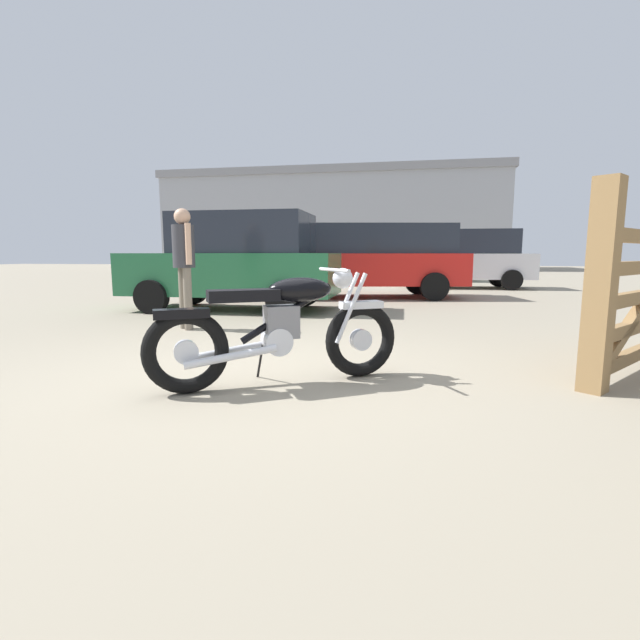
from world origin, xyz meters
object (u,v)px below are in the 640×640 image
red_hatchback_near (369,258)px  silver_sedan_mid (468,258)px  timber_gate (638,293)px  bystander (184,256)px  white_estate_far (236,261)px  vintage_motorcycle (281,329)px  blue_hatchback_right (413,257)px

red_hatchback_near → silver_sedan_mid: bearing=-137.6°
timber_gate → red_hatchback_near: red_hatchback_near is taller
timber_gate → bystander: (-5.02, 1.47, 0.32)m
timber_gate → white_estate_far: size_ratio=0.53×
timber_gate → vintage_motorcycle: bearing=146.5°
silver_sedan_mid → white_estate_far: size_ratio=1.01×
red_hatchback_near → silver_sedan_mid: size_ratio=1.25×
white_estate_far → blue_hatchback_right: 11.31m
bystander → silver_sedan_mid: size_ratio=0.42×
bystander → red_hatchback_near: 5.72m
silver_sedan_mid → white_estate_far: same height
silver_sedan_mid → blue_hatchback_right: silver_sedan_mid is taller
vintage_motorcycle → blue_hatchback_right: (1.23, 15.49, 0.49)m
vintage_motorcycle → timber_gate: 3.13m
red_hatchback_near → timber_gate: bearing=102.3°
blue_hatchback_right → bystander: bearing=86.9°
bystander → blue_hatchback_right: (3.28, 13.07, -0.08)m
timber_gate → bystander: 5.24m
vintage_motorcycle → bystander: bearing=99.3°
silver_sedan_mid → timber_gate: bearing=88.2°
timber_gate → blue_hatchback_right: (-1.74, 14.54, 0.24)m
blue_hatchback_right → silver_sedan_mid: bearing=122.6°
white_estate_far → blue_hatchback_right: white_estate_far is taller
red_hatchback_near → white_estate_far: (-2.22, -3.03, -0.02)m
red_hatchback_near → vintage_motorcycle: bearing=78.6°
white_estate_far → silver_sedan_mid: bearing=-126.8°
timber_gate → silver_sedan_mid: silver_sedan_mid is taller
red_hatchback_near → white_estate_far: 3.76m
vintage_motorcycle → white_estate_far: white_estate_far is taller
white_estate_far → timber_gate: bearing=143.5°
timber_gate → blue_hatchback_right: bearing=45.5°
white_estate_far → vintage_motorcycle: bearing=114.2°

